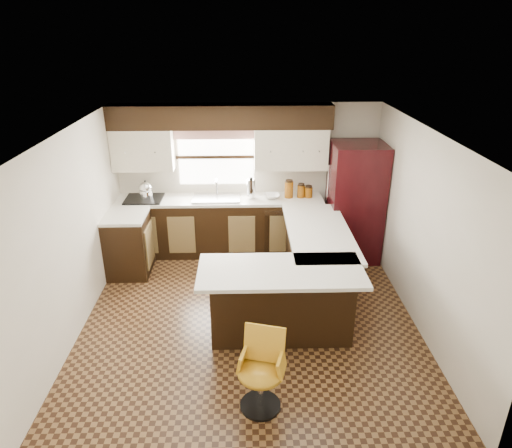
{
  "coord_description": "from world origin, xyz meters",
  "views": [
    {
      "loc": [
        -0.05,
        -4.96,
        3.48
      ],
      "look_at": [
        0.09,
        0.45,
        1.12
      ],
      "focal_mm": 32.0,
      "sensor_mm": 36.0,
      "label": 1
    }
  ],
  "objects_px": {
    "peninsula_return": "(281,302)",
    "bar_chair": "(261,374)",
    "refrigerator": "(355,202)",
    "peninsula_long": "(313,263)"
  },
  "relations": [
    {
      "from": "peninsula_return",
      "to": "bar_chair",
      "type": "distance_m",
      "value": 1.21
    },
    {
      "from": "refrigerator",
      "to": "bar_chair",
      "type": "xyz_separation_m",
      "value": [
        -1.59,
        -3.22,
        -0.52
      ]
    },
    {
      "from": "refrigerator",
      "to": "bar_chair",
      "type": "height_order",
      "value": "refrigerator"
    },
    {
      "from": "refrigerator",
      "to": "bar_chair",
      "type": "distance_m",
      "value": 3.63
    },
    {
      "from": "peninsula_return",
      "to": "refrigerator",
      "type": "bearing_deg",
      "value": 57.53
    },
    {
      "from": "refrigerator",
      "to": "bar_chair",
      "type": "relative_size",
      "value": 2.25
    },
    {
      "from": "peninsula_return",
      "to": "bar_chair",
      "type": "bearing_deg",
      "value": -103.84
    },
    {
      "from": "peninsula_return",
      "to": "bar_chair",
      "type": "height_order",
      "value": "peninsula_return"
    },
    {
      "from": "peninsula_long",
      "to": "refrigerator",
      "type": "height_order",
      "value": "refrigerator"
    },
    {
      "from": "peninsula_return",
      "to": "peninsula_long",
      "type": "bearing_deg",
      "value": 61.7
    }
  ]
}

